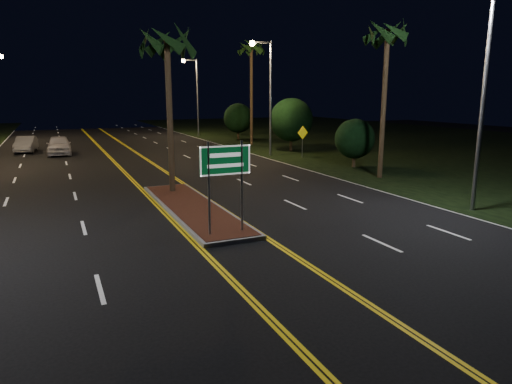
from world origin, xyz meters
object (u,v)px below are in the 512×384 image
streetlight_right_far (194,88)px  palm_right_near (388,34)px  palm_median (167,42)px  palm_right_far (251,49)px  median_island (192,208)px  streetlight_right_near (479,75)px  shrub_near (355,139)px  shrub_far (238,118)px  car_far (26,143)px  car_near (59,144)px  streetlight_right_mid (266,85)px  shrub_mid (291,120)px  highway_sign (225,169)px  warning_sign (303,137)px

streetlight_right_far → palm_right_near: bearing=-86.6°
streetlight_right_far → palm_median: size_ratio=1.08×
streetlight_right_far → palm_right_far: bearing=-79.7°
palm_median → palm_right_far: (12.80, 19.50, 1.87)m
median_island → streetlight_right_near: 12.99m
palm_median → shrub_near: 14.93m
shrub_near → shrub_far: bearing=89.2°
streetlight_right_near → car_far: streetlight_right_near is taller
palm_right_near → palm_median: bearing=177.7°
palm_median → car_near: size_ratio=1.52×
streetlight_right_far → shrub_near: (2.89, -28.00, -3.71)m
shrub_far → streetlight_right_mid: bearing=-102.8°
streetlight_right_near → shrub_far: streetlight_right_near is taller
shrub_mid → shrub_far: size_ratio=1.17×
median_island → highway_sign: highway_sign is taller
highway_sign → shrub_near: bearing=39.7°
median_island → shrub_mid: shrub_mid is taller
shrub_far → warning_sign: shrub_far is taller
warning_sign → shrub_near: bearing=-94.5°
streetlight_right_far → car_near: 20.34m
streetlight_right_near → car_far: size_ratio=1.91×
palm_median → palm_right_far: palm_right_far is taller
palm_right_near → car_near: 27.18m
highway_sign → shrub_far: 35.96m
streetlight_right_near → shrub_far: bearing=84.6°
car_far → palm_right_far: bearing=-0.7°
highway_sign → shrub_mid: bearing=56.6°
median_island → shrub_far: bearing=64.6°
median_island → shrub_far: size_ratio=2.59×
shrub_far → warning_sign: size_ratio=1.60×
highway_sign → car_far: highway_sign is taller
palm_right_far → palm_median: bearing=-123.3°
shrub_far → car_far: (-21.21, -3.32, -1.55)m
palm_median → car_far: 24.26m
highway_sign → warning_sign: (12.76, 17.01, -0.79)m
palm_median → shrub_mid: 19.97m
median_island → streetlight_right_far: bearing=73.1°
streetlight_right_mid → shrub_far: streetlight_right_mid is taller
streetlight_right_mid → car_far: (-18.02, 10.68, -4.87)m
streetlight_right_far → car_near: size_ratio=1.65×
streetlight_right_near → warning_sign: 18.39m
palm_right_far → shrub_mid: (1.20, -6.00, -6.42)m
palm_right_far → streetlight_right_far: bearing=100.3°
palm_median → shrub_near: bearing=14.5°
shrub_near → shrub_mid: bearing=87.1°
highway_sign → shrub_far: shrub_far is taller
shrub_near → warning_sign: shrub_near is taller
median_island → highway_sign: bearing=-90.0°
median_island → warning_sign: 18.15m
palm_right_far → shrub_near: palm_right_far is taller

